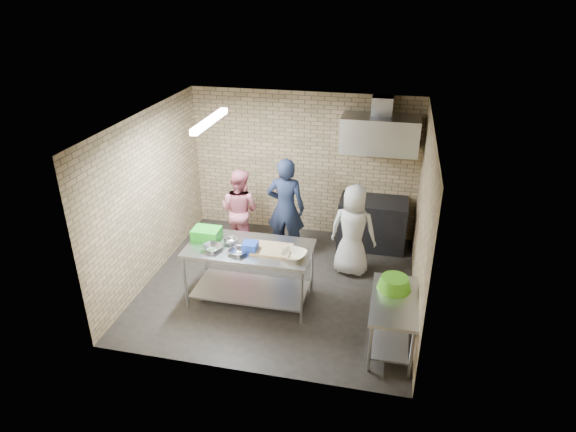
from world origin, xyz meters
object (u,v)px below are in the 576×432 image
object	(u,v)px
woman_pink	(240,210)
bottle_green	(407,138)
green_basin	(394,283)
bottle_red	(383,135)
prep_table	(250,274)
blue_tub	(250,247)
woman_white	(353,230)
stove	(372,223)
side_counter	(392,323)
man_navy	(286,208)
green_crate	(207,234)

from	to	relation	value
woman_pink	bottle_green	bearing A→B (deg)	-148.08
green_basin	bottle_red	distance (m)	3.01
bottle_green	prep_table	bearing A→B (deg)	-131.91
blue_tub	woman_white	world-z (taller)	woman_white
prep_table	green_basin	xyz separation A→B (m)	(2.11, -0.36, 0.37)
prep_table	stove	bearing A→B (deg)	51.78
prep_table	woman_pink	size ratio (longest dim) A/B	1.21
side_counter	stove	bearing A→B (deg)	99.29
man_navy	green_basin	bearing A→B (deg)	134.26
prep_table	woman_pink	bearing A→B (deg)	112.56
green_crate	bottle_green	xyz separation A→B (m)	(2.83, 2.26, 1.01)
man_navy	woman_white	distance (m)	1.24
green_basin	man_navy	xyz separation A→B (m)	(-1.89, 1.82, 0.07)
side_counter	stove	size ratio (longest dim) A/B	1.00
bottle_red	blue_tub	bearing A→B (deg)	-124.19
woman_pink	bottle_red	bearing A→B (deg)	-145.35
green_crate	woman_white	world-z (taller)	woman_white
bottle_green	side_counter	bearing A→B (deg)	-90.00
green_basin	blue_tub	bearing A→B (deg)	172.68
green_crate	woman_white	xyz separation A→B (m)	(2.11, 1.02, -0.23)
green_crate	woman_pink	distance (m)	1.41
stove	man_navy	size ratio (longest dim) A/B	0.66
man_navy	bottle_red	bearing A→B (deg)	-150.55
green_crate	woman_pink	size ratio (longest dim) A/B	0.27
stove	bottle_green	distance (m)	1.65
side_counter	stove	xyz separation A→B (m)	(-0.45, 2.75, 0.08)
blue_tub	man_navy	distance (m)	1.57
side_counter	bottle_red	bearing A→B (deg)	97.62
bottle_red	man_navy	world-z (taller)	bottle_red
prep_table	green_crate	distance (m)	0.89
bottle_red	bottle_green	distance (m)	0.40
prep_table	blue_tub	world-z (taller)	blue_tub
stove	woman_white	size ratio (longest dim) A/B	0.77
green_crate	woman_white	distance (m)	2.36
prep_table	bottle_red	bearing A→B (deg)	53.91
prep_table	man_navy	bearing A→B (deg)	81.42
bottle_red	bottle_green	xyz separation A→B (m)	(0.40, 0.00, -0.01)
prep_table	bottle_green	xyz separation A→B (m)	(2.13, 2.38, 1.55)
bottle_red	man_navy	bearing A→B (deg)	-148.75
man_navy	woman_white	xyz separation A→B (m)	(1.19, -0.32, -0.13)
prep_table	man_navy	size ratio (longest dim) A/B	1.02
side_counter	woman_white	world-z (taller)	woman_white
green_basin	bottle_red	size ratio (longest dim) A/B	2.56
side_counter	man_navy	world-z (taller)	man_navy
blue_tub	bottle_green	world-z (taller)	bottle_green
blue_tub	woman_pink	xyz separation A→B (m)	(-0.68, 1.61, -0.22)
green_crate	bottle_red	size ratio (longest dim) A/B	2.28
bottle_red	man_navy	xyz separation A→B (m)	(-1.51, -0.92, -1.12)
green_crate	bottle_red	distance (m)	3.47
prep_table	woman_white	bearing A→B (deg)	38.94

